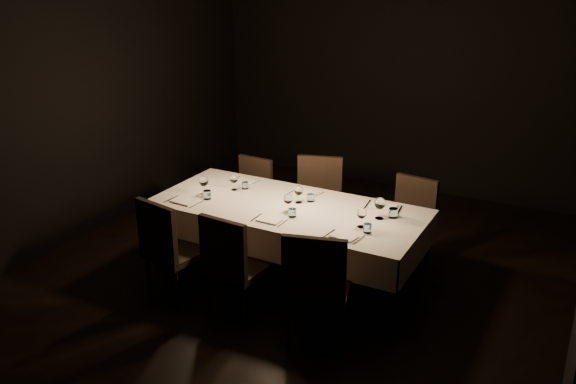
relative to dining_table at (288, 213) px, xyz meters
The scene contains 14 objects.
room 0.81m from the dining_table, ahead, with size 5.01×6.01×3.01m.
dining_table is the anchor object (origin of this frame).
chair_near_left 1.12m from the dining_table, 132.41° to the right, with size 0.55×0.55×0.97m.
place_setting_near_left 0.89m from the dining_table, 165.69° to the right, with size 0.34×0.41×0.19m.
chair_near_center 0.82m from the dining_table, 97.51° to the right, with size 0.49×0.49×0.95m.
place_setting_near_center 0.27m from the dining_table, 72.06° to the right, with size 0.31×0.40×0.17m.
chair_near_right 1.12m from the dining_table, 50.59° to the right, with size 0.60×0.60×1.01m.
place_setting_near_right 0.82m from the dining_table, 15.62° to the right, with size 0.32×0.40×0.17m.
chair_far_left 1.14m from the dining_table, 139.50° to the left, with size 0.44×0.44×0.87m.
place_setting_far_left 0.71m from the dining_table, 161.88° to the left, with size 0.30×0.39×0.16m.
chair_far_center 0.79m from the dining_table, 94.40° to the left, with size 0.59×0.59×0.98m.
place_setting_far_center 0.26m from the dining_table, 75.85° to the left, with size 0.32×0.39×0.17m.
chair_far_right 1.26m from the dining_table, 42.32° to the left, with size 0.49×0.49×0.91m.
place_setting_far_right 0.89m from the dining_table, 14.32° to the left, with size 0.37×0.42×0.20m.
Camera 1 is at (2.46, -4.59, 2.89)m, focal length 38.00 mm.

